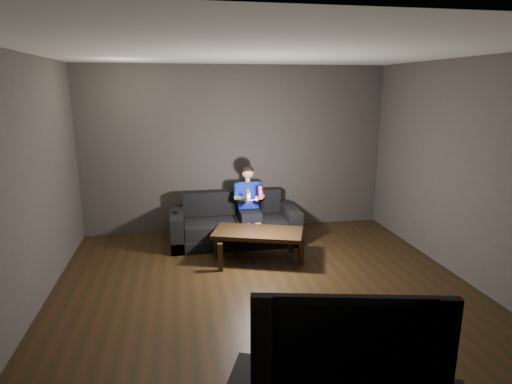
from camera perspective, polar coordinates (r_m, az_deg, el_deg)
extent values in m
plane|color=black|center=(5.11, 1.53, -13.55)|extent=(5.00, 5.00, 0.00)
cube|color=#3D3935|center=(7.07, -2.60, 5.70)|extent=(5.00, 0.04, 2.70)
cube|color=#3D3935|center=(2.37, 14.54, -11.48)|extent=(5.00, 0.04, 2.70)
cube|color=#3D3935|center=(4.80, -28.98, 0.08)|extent=(0.04, 5.00, 2.70)
cube|color=#3D3935|center=(5.70, 27.04, 2.24)|extent=(0.04, 5.00, 2.70)
cube|color=silver|center=(4.55, 1.76, 18.27)|extent=(5.00, 5.00, 0.02)
cube|color=black|center=(6.68, -2.82, -5.99)|extent=(1.95, 0.84, 0.17)
cube|color=black|center=(6.50, -6.15, -4.89)|extent=(0.76, 0.59, 0.20)
cube|color=black|center=(6.60, 0.62, -4.53)|extent=(0.76, 0.59, 0.20)
cube|color=black|center=(6.85, -3.23, -1.32)|extent=(1.56, 0.19, 0.38)
cube|color=black|center=(6.57, -10.46, -4.88)|extent=(0.19, 0.84, 0.53)
cube|color=black|center=(6.79, 4.52, -4.08)|extent=(0.19, 0.84, 0.53)
cube|color=black|center=(6.50, -0.80, -3.21)|extent=(0.31, 0.39, 0.14)
cube|color=navy|center=(6.62, -1.10, -0.39)|extent=(0.31, 0.22, 0.43)
cube|color=#EBB200|center=(6.52, -0.98, -0.05)|extent=(0.09, 0.09, 0.10)
cube|color=#AE0D0F|center=(6.52, -0.98, -0.05)|extent=(0.06, 0.06, 0.07)
cylinder|color=tan|center=(6.56, -1.11, 1.62)|extent=(0.07, 0.07, 0.06)
sphere|color=tan|center=(6.54, -1.12, 2.64)|extent=(0.19, 0.19, 0.19)
ellipsoid|color=black|center=(6.55, -1.13, 2.83)|extent=(0.20, 0.20, 0.17)
cylinder|color=navy|center=(6.51, -2.67, 0.06)|extent=(0.08, 0.23, 0.20)
cylinder|color=navy|center=(6.57, 0.63, 0.20)|extent=(0.08, 0.23, 0.20)
cylinder|color=tan|center=(6.37, -1.96, -0.67)|extent=(0.14, 0.24, 0.11)
cylinder|color=tan|center=(6.41, 0.51, -0.56)|extent=(0.14, 0.24, 0.11)
sphere|color=tan|center=(6.29, -1.31, -0.96)|extent=(0.09, 0.09, 0.09)
sphere|color=tan|center=(6.31, 0.17, -0.89)|extent=(0.09, 0.09, 0.09)
cylinder|color=tan|center=(6.36, -1.21, -5.74)|extent=(0.09, 0.09, 0.35)
cylinder|color=tan|center=(6.39, 0.25, -5.65)|extent=(0.09, 0.09, 0.35)
cube|color=red|center=(6.07, 0.55, -0.10)|extent=(0.05, 0.07, 0.19)
cube|color=#6C1503|center=(6.03, 0.59, 0.33)|extent=(0.03, 0.01, 0.03)
cylinder|color=silver|center=(6.05, 0.59, -0.27)|extent=(0.02, 0.01, 0.02)
ellipsoid|color=silver|center=(6.05, -0.99, -0.53)|extent=(0.08, 0.10, 0.14)
cylinder|color=black|center=(6.01, -0.94, -0.13)|extent=(0.03, 0.01, 0.02)
cube|color=black|center=(6.45, -10.56, -2.65)|extent=(0.04, 0.15, 0.03)
cube|color=black|center=(6.49, -10.57, -2.40)|extent=(0.02, 0.02, 0.00)
cube|color=black|center=(5.87, 0.25, -5.47)|extent=(1.33, 0.95, 0.05)
cube|color=black|center=(5.65, -4.80, -8.68)|extent=(0.07, 0.07, 0.38)
cube|color=black|center=(5.84, 6.01, -7.92)|extent=(0.07, 0.07, 0.38)
cube|color=black|center=(6.10, -5.26, -6.94)|extent=(0.07, 0.07, 0.38)
cube|color=black|center=(6.28, 4.75, -6.31)|extent=(0.07, 0.07, 0.38)
imported|color=black|center=(2.79, 12.24, -18.51)|extent=(1.18, 0.40, 0.68)
cube|color=silver|center=(3.16, 22.40, -20.04)|extent=(0.06, 0.17, 0.22)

